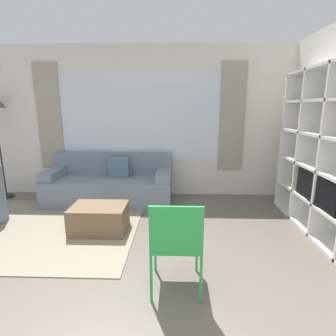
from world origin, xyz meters
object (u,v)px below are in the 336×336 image
at_px(ottoman, 99,219).
at_px(folding_chair, 176,239).
at_px(shelving_unit, 334,156).
at_px(couch_main, 110,185).

xyz_separation_m(ottoman, folding_chair, (1.02, -1.15, 0.34)).
height_order(shelving_unit, couch_main, shelving_unit).
distance_m(couch_main, folding_chair, 2.59).
distance_m(ottoman, folding_chair, 1.58).
height_order(ottoman, folding_chair, folding_chair).
relative_size(shelving_unit, ottoman, 3.27).
bearing_deg(couch_main, shelving_unit, -21.66).
bearing_deg(ottoman, couch_main, 96.86).
relative_size(ottoman, folding_chair, 0.83).
bearing_deg(folding_chair, ottoman, -48.34).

